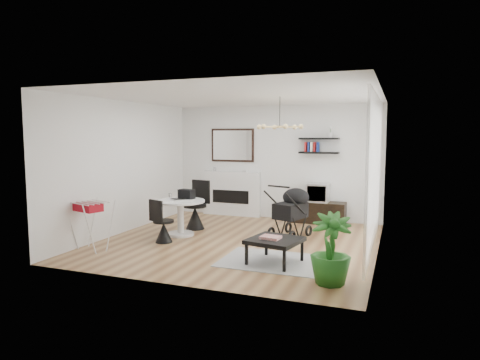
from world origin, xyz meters
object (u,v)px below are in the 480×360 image
at_px(dining_table, 181,212).
at_px(drying_rack, 91,225).
at_px(tv_console, 317,212).
at_px(stroller, 292,213).
at_px(fireplace, 232,188).
at_px(potted_plant, 331,249).
at_px(coffee_table, 275,241).
at_px(crt_tv, 318,193).

bearing_deg(dining_table, drying_rack, -121.18).
height_order(tv_console, stroller, stroller).
xyz_separation_m(dining_table, stroller, (2.10, 0.71, -0.01)).
xyz_separation_m(fireplace, dining_table, (-0.16, -2.37, -0.22)).
distance_m(tv_console, drying_rack, 4.95).
xyz_separation_m(stroller, potted_plant, (1.14, -2.50, 0.02)).
height_order(fireplace, stroller, fireplace).
bearing_deg(drying_rack, coffee_table, 23.79).
xyz_separation_m(fireplace, coffee_table, (2.12, -3.52, -0.33)).
height_order(drying_rack, coffee_table, drying_rack).
height_order(crt_tv, potted_plant, potted_plant).
bearing_deg(dining_table, tv_console, 43.59).
relative_size(dining_table, potted_plant, 1.01).
bearing_deg(tv_console, stroller, -98.48).
bearing_deg(coffee_table, stroller, 95.58).
relative_size(dining_table, drying_rack, 1.13).
bearing_deg(coffee_table, potted_plant, -33.66).
height_order(fireplace, dining_table, fireplace).
xyz_separation_m(coffee_table, potted_plant, (0.95, -0.64, 0.13)).
distance_m(tv_console, coffee_table, 3.36).
bearing_deg(fireplace, crt_tv, -4.25).
relative_size(tv_console, potted_plant, 1.33).
distance_m(crt_tv, coffee_table, 3.37).
bearing_deg(drying_rack, dining_table, 75.92).
bearing_deg(potted_plant, drying_rack, 176.41).
height_order(fireplace, crt_tv, fireplace).
bearing_deg(potted_plant, crt_tv, 102.68).
xyz_separation_m(crt_tv, dining_table, (-2.33, -2.20, -0.23)).
bearing_deg(drying_rack, tv_console, 66.13).
height_order(dining_table, stroller, stroller).
bearing_deg(tv_console, potted_plant, -77.10).
relative_size(fireplace, drying_rack, 2.51).
xyz_separation_m(tv_console, drying_rack, (-3.24, -3.73, 0.21)).
bearing_deg(coffee_table, tv_console, 89.32).
distance_m(stroller, potted_plant, 2.75).
bearing_deg(crt_tv, stroller, -99.12).
bearing_deg(crt_tv, fireplace, 175.75).
xyz_separation_m(tv_console, coffee_table, (-0.04, -3.36, 0.11)).
relative_size(tv_console, crt_tv, 2.63).
distance_m(crt_tv, potted_plant, 4.09).
height_order(tv_console, potted_plant, potted_plant).
bearing_deg(stroller, tv_console, 100.43).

